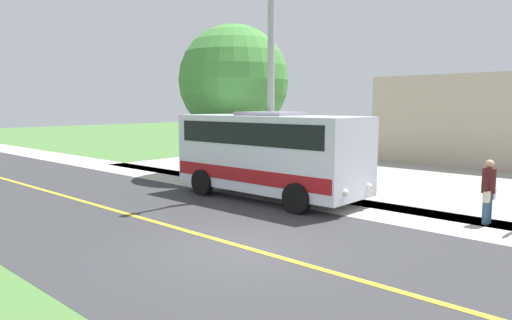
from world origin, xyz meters
name	(u,v)px	position (x,y,z in m)	size (l,w,h in m)	color
ground_plane	(242,247)	(0.00, 0.00, 0.00)	(120.00, 120.00, 0.00)	#477238
road_surface	(242,247)	(0.00, 0.00, 0.00)	(8.00, 100.00, 0.01)	#333335
sidewalk	(361,208)	(-5.20, 0.00, 0.00)	(2.40, 100.00, 0.01)	#B2ADA3
road_centre_line	(242,247)	(0.00, 0.00, 0.01)	(0.16, 100.00, 0.00)	gold
shuttle_bus_front	(270,151)	(-4.50, -3.04, 1.59)	(2.66, 6.69, 2.89)	silver
pedestrian_with_bags	(488,190)	(-5.76, 3.39, 0.91)	(0.72, 0.34, 1.70)	#335972
street_light_pole	(269,68)	(-4.88, -3.43, 4.35)	(1.97, 0.24, 7.89)	#9E9EA3
tree_curbside	(234,81)	(-7.40, -7.61, 4.16)	(4.83, 4.83, 6.58)	brown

